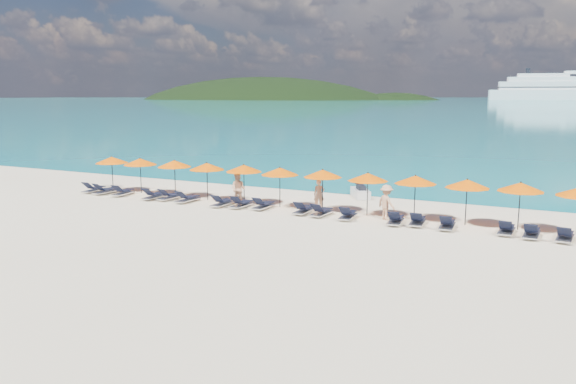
% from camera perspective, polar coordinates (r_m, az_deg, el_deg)
% --- Properties ---
extents(ground, '(1400.00, 1400.00, 0.00)m').
position_cam_1_polar(ground, '(26.85, -2.84, -3.52)').
color(ground, beige).
extents(sea, '(1600.00, 1300.00, 0.01)m').
position_cam_1_polar(sea, '(682.94, 25.50, 8.46)').
color(sea, '#1FA9B2').
rests_on(sea, ground).
extents(headland_main, '(374.00, 242.00, 126.50)m').
position_cam_1_polar(headland_main, '(645.37, -2.80, 5.99)').
color(headland_main, black).
rests_on(headland_main, ground).
extents(headland_small, '(162.00, 126.00, 85.50)m').
position_cam_1_polar(headland_small, '(606.49, 10.70, 5.86)').
color(headland_small, black).
rests_on(headland_small, ground).
extents(cruise_ship, '(139.25, 46.60, 38.30)m').
position_cam_1_polar(cruise_ship, '(641.51, 26.03, 9.27)').
color(cruise_ship, white).
rests_on(cruise_ship, ground).
extents(jetski, '(1.83, 2.29, 0.78)m').
position_cam_1_polar(jetski, '(34.48, 7.37, -0.03)').
color(jetski, silver).
rests_on(jetski, ground).
extents(beachgoer_a, '(0.70, 0.59, 1.63)m').
position_cam_1_polar(beachgoer_a, '(30.64, 3.17, -0.27)').
color(beachgoer_a, tan).
rests_on(beachgoer_a, ground).
extents(beachgoer_b, '(0.93, 0.61, 1.80)m').
position_cam_1_polar(beachgoer_b, '(31.99, -5.08, 0.29)').
color(beachgoer_b, tan).
rests_on(beachgoer_b, ground).
extents(beachgoer_c, '(1.25, 1.08, 1.77)m').
position_cam_1_polar(beachgoer_c, '(28.49, 9.97, -1.05)').
color(beachgoer_c, tan).
rests_on(beachgoer_c, ground).
extents(umbrella_0, '(2.10, 2.10, 2.28)m').
position_cam_1_polar(umbrella_0, '(38.17, -17.48, 3.13)').
color(umbrella_0, black).
rests_on(umbrella_0, ground).
extents(umbrella_1, '(2.10, 2.10, 2.28)m').
position_cam_1_polar(umbrella_1, '(36.68, -14.80, 3.00)').
color(umbrella_1, black).
rests_on(umbrella_1, ground).
extents(umbrella_2, '(2.10, 2.10, 2.28)m').
position_cam_1_polar(umbrella_2, '(35.13, -11.46, 2.83)').
color(umbrella_2, black).
rests_on(umbrella_2, ground).
extents(umbrella_3, '(2.10, 2.10, 2.28)m').
position_cam_1_polar(umbrella_3, '(33.48, -8.24, 2.59)').
color(umbrella_3, black).
rests_on(umbrella_3, ground).
extents(umbrella_4, '(2.10, 2.10, 2.28)m').
position_cam_1_polar(umbrella_4, '(32.38, -4.51, 2.41)').
color(umbrella_4, black).
rests_on(umbrella_4, ground).
extents(umbrella_5, '(2.10, 2.10, 2.28)m').
position_cam_1_polar(umbrella_5, '(31.03, -0.83, 2.11)').
color(umbrella_5, black).
rests_on(umbrella_5, ground).
extents(umbrella_6, '(2.10, 2.10, 2.28)m').
position_cam_1_polar(umbrella_6, '(30.24, 3.55, 1.89)').
color(umbrella_6, black).
rests_on(umbrella_6, ground).
extents(umbrella_7, '(2.10, 2.10, 2.28)m').
position_cam_1_polar(umbrella_7, '(29.20, 8.12, 1.52)').
color(umbrella_7, black).
rests_on(umbrella_7, ground).
extents(umbrella_8, '(2.10, 2.10, 2.28)m').
position_cam_1_polar(umbrella_8, '(28.70, 12.82, 1.23)').
color(umbrella_8, black).
rests_on(umbrella_8, ground).
extents(umbrella_9, '(2.10, 2.10, 2.28)m').
position_cam_1_polar(umbrella_9, '(28.07, 17.75, 0.81)').
color(umbrella_9, black).
rests_on(umbrella_9, ground).
extents(umbrella_10, '(2.10, 2.10, 2.28)m').
position_cam_1_polar(umbrella_10, '(27.93, 22.56, 0.48)').
color(umbrella_10, black).
rests_on(umbrella_10, ground).
extents(lounger_0, '(0.72, 1.73, 0.66)m').
position_cam_1_polar(lounger_0, '(38.10, -19.12, 0.31)').
color(lounger_0, silver).
rests_on(lounger_0, ground).
extents(lounger_1, '(0.74, 1.74, 0.66)m').
position_cam_1_polar(lounger_1, '(37.21, -18.09, 0.16)').
color(lounger_1, silver).
rests_on(lounger_1, ground).
extents(lounger_2, '(0.79, 1.76, 0.66)m').
position_cam_1_polar(lounger_2, '(36.32, -16.44, 0.01)').
color(lounger_2, silver).
rests_on(lounger_2, ground).
extents(lounger_3, '(0.68, 1.72, 0.66)m').
position_cam_1_polar(lounger_3, '(34.58, -13.50, -0.34)').
color(lounger_3, silver).
rests_on(lounger_3, ground).
extents(lounger_4, '(0.74, 1.74, 0.66)m').
position_cam_1_polar(lounger_4, '(34.15, -11.90, -0.41)').
color(lounger_4, silver).
rests_on(lounger_4, ground).
extents(lounger_5, '(0.74, 1.74, 0.66)m').
position_cam_1_polar(lounger_5, '(33.19, -10.19, -0.64)').
color(lounger_5, silver).
rests_on(lounger_5, ground).
extents(lounger_6, '(0.62, 1.70, 0.66)m').
position_cam_1_polar(lounger_6, '(31.73, -6.70, -1.04)').
color(lounger_6, silver).
rests_on(lounger_6, ground).
extents(lounger_7, '(0.66, 1.71, 0.66)m').
position_cam_1_polar(lounger_7, '(31.24, -4.76, -1.18)').
color(lounger_7, silver).
rests_on(lounger_7, ground).
extents(lounger_8, '(0.65, 1.71, 0.66)m').
position_cam_1_polar(lounger_8, '(30.78, -2.54, -1.32)').
color(lounger_8, silver).
rests_on(lounger_8, ground).
extents(lounger_9, '(0.66, 1.71, 0.66)m').
position_cam_1_polar(lounger_9, '(29.58, 1.59, -1.78)').
color(lounger_9, silver).
rests_on(lounger_9, ground).
extents(lounger_10, '(0.73, 1.74, 0.66)m').
position_cam_1_polar(lounger_10, '(29.07, 3.42, -2.00)').
color(lounger_10, silver).
rests_on(lounger_10, ground).
extents(lounger_11, '(0.78, 1.75, 0.66)m').
position_cam_1_polar(lounger_11, '(28.46, 6.10, -2.30)').
color(lounger_11, silver).
rests_on(lounger_11, ground).
extents(lounger_12, '(0.78, 1.75, 0.66)m').
position_cam_1_polar(lounger_12, '(27.71, 10.88, -2.76)').
color(lounger_12, silver).
rests_on(lounger_12, ground).
extents(lounger_13, '(0.78, 1.75, 0.66)m').
position_cam_1_polar(lounger_13, '(27.70, 13.02, -2.84)').
color(lounger_13, silver).
rests_on(lounger_13, ground).
extents(lounger_14, '(0.73, 1.74, 0.66)m').
position_cam_1_polar(lounger_14, '(27.30, 15.86, -3.15)').
color(lounger_14, silver).
rests_on(lounger_14, ground).
extents(lounger_15, '(0.64, 1.71, 0.66)m').
position_cam_1_polar(lounger_15, '(27.17, 21.31, -3.52)').
color(lounger_15, silver).
rests_on(lounger_15, ground).
extents(lounger_16, '(0.68, 1.72, 0.66)m').
position_cam_1_polar(lounger_16, '(26.92, 23.51, -3.79)').
color(lounger_16, silver).
rests_on(lounger_16, ground).
extents(lounger_17, '(0.77, 1.75, 0.66)m').
position_cam_1_polar(lounger_17, '(26.90, 26.32, -4.01)').
color(lounger_17, silver).
rests_on(lounger_17, ground).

